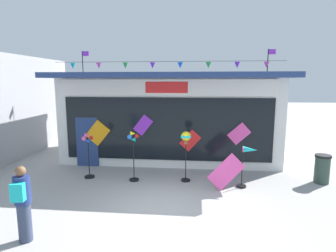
{
  "coord_description": "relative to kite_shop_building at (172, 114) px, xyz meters",
  "views": [
    {
      "loc": [
        0.79,
        -7.12,
        3.44
      ],
      "look_at": [
        -0.26,
        3.16,
        1.77
      ],
      "focal_mm": 29.96,
      "sensor_mm": 36.0,
      "label": 1
    }
  ],
  "objects": [
    {
      "name": "ground_plane",
      "position": [
        0.36,
        -5.85,
        -1.9
      ],
      "size": [
        80.0,
        80.0,
        0.0
      ],
      "primitive_type": "plane",
      "color": "#9E9B99"
    },
    {
      "name": "kite_shop_building",
      "position": [
        0.0,
        0.0,
        0.0
      ],
      "size": [
        9.39,
        5.6,
        4.83
      ],
      "color": "silver",
      "rests_on": "ground_plane"
    },
    {
      "name": "wind_spinner_far_left",
      "position": [
        -2.65,
        -3.67,
        -0.94
      ],
      "size": [
        0.36,
        0.36,
        1.63
      ],
      "color": "black",
      "rests_on": "ground_plane"
    },
    {
      "name": "wind_spinner_left",
      "position": [
        -0.98,
        -3.82,
        -0.82
      ],
      "size": [
        0.36,
        0.33,
        1.75
      ],
      "color": "black",
      "rests_on": "ground_plane"
    },
    {
      "name": "wind_spinner_center_left",
      "position": [
        0.81,
        -3.66,
        -0.52
      ],
      "size": [
        0.33,
        0.33,
        1.75
      ],
      "color": "black",
      "rests_on": "ground_plane"
    },
    {
      "name": "wind_spinner_center_right",
      "position": [
        2.81,
        -4.03,
        -0.94
      ],
      "size": [
        0.62,
        0.31,
        1.36
      ],
      "color": "black",
      "rests_on": "ground_plane"
    },
    {
      "name": "person_near_camera",
      "position": [
        -2.49,
        -7.71,
        -1.01
      ],
      "size": [
        0.35,
        0.47,
        1.68
      ],
      "rotation": [
        0.0,
        0.0,
        3.32
      ],
      "color": "#333D56",
      "rests_on": "ground_plane"
    },
    {
      "name": "trash_bin",
      "position": [
        5.42,
        -3.36,
        -1.41
      ],
      "size": [
        0.52,
        0.52,
        0.98
      ],
      "color": "#2D4238",
      "rests_on": "ground_plane"
    },
    {
      "name": "display_kite_on_ground",
      "position": [
        2.11,
        -4.36,
        -1.3
      ],
      "size": [
        1.21,
        0.19,
        1.21
      ],
      "primitive_type": "cube",
      "rotation": [
        -0.15,
        0.79,
        0.0
      ],
      "color": "#EA4CA3",
      "rests_on": "ground_plane"
    }
  ]
}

